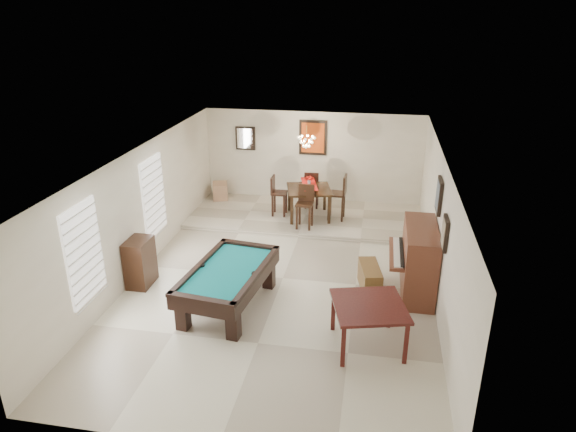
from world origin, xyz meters
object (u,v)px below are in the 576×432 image
(square_table, at_px, (368,325))
(upright_piano, at_px, (410,260))
(dining_chair_north, at_px, (312,189))
(dining_chair_west, at_px, (279,196))
(piano_bench, at_px, (370,278))
(corner_bench, at_px, (220,191))
(dining_chair_south, at_px, (305,207))
(pool_table, at_px, (229,288))
(dining_table, at_px, (309,201))
(chandelier, at_px, (306,138))
(dining_chair_east, at_px, (337,197))
(flower_vase, at_px, (309,180))
(apothecary_chest, at_px, (140,262))

(square_table, xyz_separation_m, upright_piano, (0.73, 1.93, 0.29))
(square_table, distance_m, dining_chair_north, 6.09)
(dining_chair_north, relative_size, dining_chair_west, 0.98)
(piano_bench, relative_size, dining_chair_west, 0.86)
(corner_bench, bearing_deg, dining_chair_south, -31.37)
(upright_piano, xyz_separation_m, corner_bench, (-5.10, 4.09, -0.33))
(dining_chair_north, bearing_deg, pool_table, 77.29)
(pool_table, distance_m, dining_chair_south, 3.75)
(square_table, height_order, dining_table, dining_table)
(dining_table, relative_size, chandelier, 1.81)
(dining_chair_south, distance_m, chandelier, 1.74)
(dining_chair_east, height_order, chandelier, chandelier)
(flower_vase, xyz_separation_m, dining_chair_west, (-0.78, 0.01, -0.49))
(apothecary_chest, bearing_deg, square_table, -15.40)
(dining_table, height_order, dining_chair_east, dining_chair_east)
(pool_table, height_order, square_table, square_table)
(square_table, distance_m, upright_piano, 2.09)
(upright_piano, bearing_deg, apothecary_chest, -172.70)
(flower_vase, relative_size, dining_chair_west, 0.21)
(dining_chair_south, distance_m, dining_chair_north, 1.44)
(upright_piano, bearing_deg, dining_chair_north, 122.13)
(upright_piano, bearing_deg, corner_bench, 141.27)
(flower_vase, height_order, dining_chair_west, flower_vase)
(pool_table, bearing_deg, dining_chair_north, 87.66)
(dining_chair_south, height_order, dining_chair_west, dining_chair_south)
(dining_table, bearing_deg, dining_chair_north, 91.96)
(apothecary_chest, distance_m, flower_vase, 4.84)
(pool_table, relative_size, dining_chair_west, 2.18)
(piano_bench, bearing_deg, square_table, -89.42)
(square_table, bearing_deg, dining_table, 108.36)
(dining_chair_east, bearing_deg, corner_bench, -102.26)
(pool_table, bearing_deg, dining_chair_east, 77.08)
(pool_table, distance_m, square_table, 2.69)
(square_table, distance_m, chandelier, 5.77)
(upright_piano, relative_size, dining_chair_south, 1.53)
(square_table, bearing_deg, pool_table, 163.57)
(upright_piano, distance_m, dining_chair_east, 3.61)
(upright_piano, relative_size, chandelier, 2.72)
(dining_table, xyz_separation_m, dining_chair_west, (-0.78, 0.01, 0.07))
(square_table, xyz_separation_m, dining_table, (-1.69, 5.11, 0.18))
(upright_piano, relative_size, corner_bench, 3.23)
(pool_table, relative_size, dining_chair_south, 2.12)
(dining_chair_east, height_order, corner_bench, dining_chair_east)
(piano_bench, distance_m, apothecary_chest, 4.58)
(dining_table, xyz_separation_m, corner_bench, (-2.67, 0.92, -0.22))
(piano_bench, distance_m, dining_chair_south, 3.07)
(chandelier, bearing_deg, upright_piano, -52.18)
(dining_table, relative_size, corner_bench, 2.15)
(dining_chair_north, bearing_deg, chandelier, 80.74)
(upright_piano, relative_size, flower_vase, 7.56)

